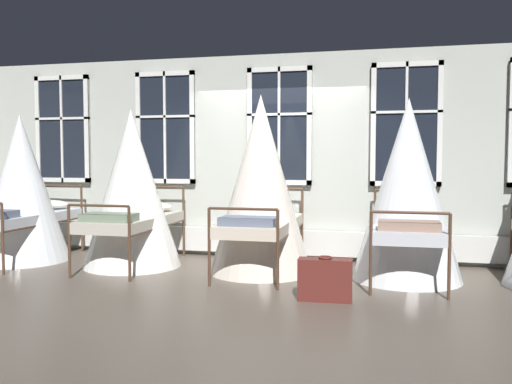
{
  "coord_description": "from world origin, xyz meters",
  "views": [
    {
      "loc": [
        1.65,
        -6.91,
        1.5
      ],
      "look_at": [
        -0.09,
        0.04,
        1.05
      ],
      "focal_mm": 38.92,
      "sensor_mm": 36.0,
      "label": 1
    }
  ],
  "objects_px": {
    "cot_first": "(21,190)",
    "cot_third": "(261,187)",
    "cot_second": "(132,190)",
    "cot_fourth": "(408,192)",
    "suitcase_dark": "(325,280)"
  },
  "relations": [
    {
      "from": "suitcase_dark",
      "to": "cot_fourth",
      "type": "bearing_deg",
      "value": 52.8
    },
    {
      "from": "cot_first",
      "to": "cot_third",
      "type": "height_order",
      "value": "cot_third"
    },
    {
      "from": "cot_third",
      "to": "suitcase_dark",
      "type": "height_order",
      "value": "cot_third"
    },
    {
      "from": "cot_second",
      "to": "cot_third",
      "type": "xyz_separation_m",
      "value": [
        1.81,
        0.02,
        0.07
      ]
    },
    {
      "from": "suitcase_dark",
      "to": "cot_first",
      "type": "bearing_deg",
      "value": 162.08
    },
    {
      "from": "cot_fourth",
      "to": "cot_second",
      "type": "bearing_deg",
      "value": 89.9
    },
    {
      "from": "cot_first",
      "to": "cot_second",
      "type": "bearing_deg",
      "value": -88.61
    },
    {
      "from": "cot_third",
      "to": "cot_fourth",
      "type": "xyz_separation_m",
      "value": [
        1.83,
        0.02,
        -0.04
      ]
    },
    {
      "from": "cot_second",
      "to": "suitcase_dark",
      "type": "bearing_deg",
      "value": -113.91
    },
    {
      "from": "cot_first",
      "to": "cot_third",
      "type": "distance_m",
      "value": 3.54
    },
    {
      "from": "cot_second",
      "to": "suitcase_dark",
      "type": "relative_size",
      "value": 3.77
    },
    {
      "from": "cot_second",
      "to": "cot_third",
      "type": "bearing_deg",
      "value": -90.0
    },
    {
      "from": "cot_first",
      "to": "cot_fourth",
      "type": "relative_size",
      "value": 0.95
    },
    {
      "from": "cot_third",
      "to": "cot_first",
      "type": "bearing_deg",
      "value": 90.03
    },
    {
      "from": "cot_fourth",
      "to": "suitcase_dark",
      "type": "distance_m",
      "value": 1.73
    }
  ]
}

